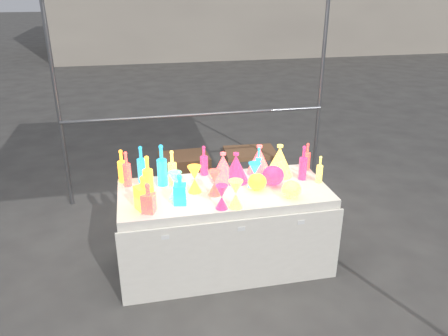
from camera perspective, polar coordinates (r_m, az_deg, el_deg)
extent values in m
plane|color=#5C5A55|center=(4.15, 0.00, -12.16)|extent=(80.00, 80.00, 0.00)
cylinder|color=gray|center=(5.03, -20.93, 7.81)|extent=(0.04, 0.04, 2.40)
cylinder|color=gray|center=(5.43, 12.48, 9.84)|extent=(0.04, 0.04, 2.40)
cylinder|color=gray|center=(5.03, -3.50, 6.96)|extent=(3.00, 0.04, 0.04)
cube|color=white|center=(3.95, 0.00, -7.70)|extent=(1.80, 0.80, 0.75)
cube|color=white|center=(3.63, 1.39, -11.50)|extent=(1.84, 0.02, 0.68)
cube|color=white|center=(3.40, -7.68, -8.97)|extent=(0.06, 0.00, 0.03)
cube|color=white|center=(3.48, 2.29, -7.96)|extent=(0.06, 0.00, 0.03)
cube|color=white|center=(3.62, 10.04, -7.00)|extent=(0.06, 0.00, 0.03)
cube|color=#976744|center=(5.47, -5.17, -0.46)|extent=(0.62, 0.46, 0.44)
cube|color=#976744|center=(6.59, 3.44, 2.03)|extent=(0.79, 0.59, 0.07)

